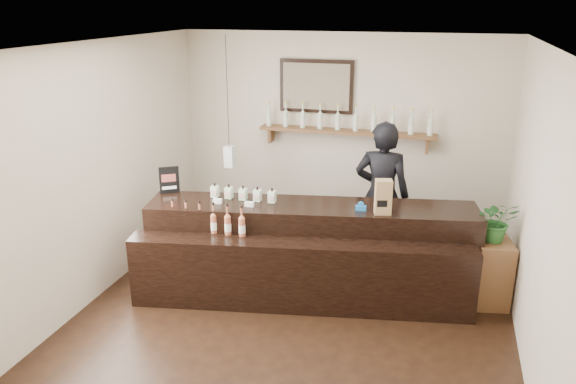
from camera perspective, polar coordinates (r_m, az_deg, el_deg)
The scene contains 10 objects.
ground at distance 6.10m, azimuth 0.46°, elevation -12.61°, with size 5.00×5.00×0.00m, color black.
room_shell at distance 5.41m, azimuth 0.50°, elevation 2.96°, with size 5.00×5.00×5.00m.
back_wall_decor at distance 7.68m, azimuth 4.09°, elevation 8.14°, with size 2.66×0.96×1.69m.
counter at distance 6.35m, azimuth 1.99°, elevation -6.34°, with size 3.73×1.61×1.20m.
promo_sign at distance 6.73m, azimuth -11.97°, elevation 1.20°, with size 0.21×0.14×0.32m.
paper_bag at distance 6.02m, azimuth 9.65°, elevation -0.49°, with size 0.20×0.17×0.38m.
tape_dispenser at distance 6.13m, azimuth 7.41°, elevation -1.53°, with size 0.12×0.06×0.10m.
side_cabinet at distance 6.60m, azimuth 19.86°, elevation -7.61°, with size 0.46×0.57×0.74m.
potted_plant at distance 6.36m, azimuth 20.46°, elevation -2.75°, with size 0.42×0.36×0.46m, color #266127.
shopkeeper at distance 6.94m, azimuth 9.54°, elevation 0.63°, with size 0.76×0.50×2.09m, color black.
Camera 1 is at (1.37, -5.01, 3.19)m, focal length 35.00 mm.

